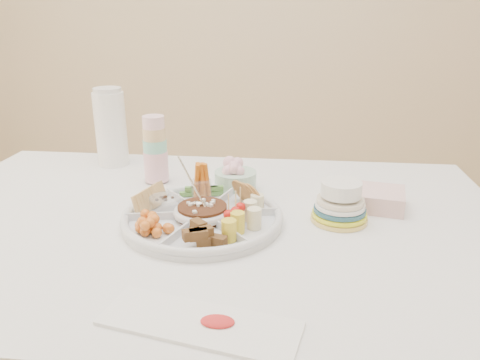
# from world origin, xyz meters

# --- Properties ---
(dining_table) EXTENTS (1.52, 1.02, 0.76)m
(dining_table) POSITION_xyz_m (0.00, 0.00, 0.38)
(dining_table) COLOR white
(dining_table) RESTS_ON floor
(party_tray) EXTENTS (0.45, 0.45, 0.04)m
(party_tray) POSITION_xyz_m (0.01, -0.02, 0.78)
(party_tray) COLOR silver
(party_tray) RESTS_ON dining_table
(bean_dip) EXTENTS (0.14, 0.14, 0.04)m
(bean_dip) POSITION_xyz_m (0.01, -0.02, 0.79)
(bean_dip) COLOR #4F2C14
(bean_dip) RESTS_ON party_tray
(tortillas) EXTENTS (0.11, 0.11, 0.06)m
(tortillas) POSITION_xyz_m (0.10, 0.06, 0.80)
(tortillas) COLOR #A46D4B
(tortillas) RESTS_ON party_tray
(carrot_cucumber) EXTENTS (0.12, 0.12, 0.09)m
(carrot_cucumber) POSITION_xyz_m (-0.02, 0.11, 0.82)
(carrot_cucumber) COLOR orange
(carrot_cucumber) RESTS_ON party_tray
(pita_raisins) EXTENTS (0.13, 0.13, 0.06)m
(pita_raisins) POSITION_xyz_m (-0.12, 0.02, 0.80)
(pita_raisins) COLOR tan
(pita_raisins) RESTS_ON party_tray
(cherries) EXTENTS (0.12, 0.12, 0.04)m
(cherries) POSITION_xyz_m (-0.09, -0.11, 0.79)
(cherries) COLOR orange
(cherries) RESTS_ON party_tray
(granola_chunks) EXTENTS (0.12, 0.12, 0.04)m
(granola_chunks) POSITION_xyz_m (0.03, -0.15, 0.79)
(granola_chunks) COLOR brown
(granola_chunks) RESTS_ON party_tray
(banana_tomato) EXTENTS (0.13, 0.13, 0.09)m
(banana_tomato) POSITION_xyz_m (0.13, -0.06, 0.82)
(banana_tomato) COLOR #FFEB7C
(banana_tomato) RESTS_ON party_tray
(cup_stack) EXTENTS (0.08, 0.08, 0.20)m
(cup_stack) POSITION_xyz_m (-0.18, 0.25, 0.86)
(cup_stack) COLOR silver
(cup_stack) RESTS_ON dining_table
(thermos) EXTENTS (0.11, 0.11, 0.26)m
(thermos) POSITION_xyz_m (-0.37, 0.40, 0.89)
(thermos) COLOR white
(thermos) RESTS_ON dining_table
(flower_bowl) EXTENTS (0.15, 0.15, 0.09)m
(flower_bowl) POSITION_xyz_m (0.06, 0.20, 0.80)
(flower_bowl) COLOR #A3B3AD
(flower_bowl) RESTS_ON dining_table
(napkin_stack) EXTENTS (0.16, 0.15, 0.05)m
(napkin_stack) POSITION_xyz_m (0.43, 0.12, 0.78)
(napkin_stack) COLOR beige
(napkin_stack) RESTS_ON dining_table
(plate_stack) EXTENTS (0.18, 0.18, 0.09)m
(plate_stack) POSITION_xyz_m (0.33, 0.03, 0.80)
(plate_stack) COLOR yellow
(plate_stack) RESTS_ON dining_table
(placemat) EXTENTS (0.35, 0.18, 0.01)m
(placemat) POSITION_xyz_m (0.07, -0.40, 0.76)
(placemat) COLOR beige
(placemat) RESTS_ON dining_table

